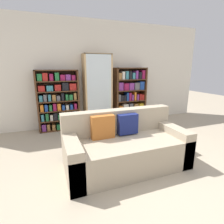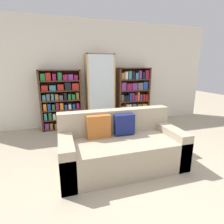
# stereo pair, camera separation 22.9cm
# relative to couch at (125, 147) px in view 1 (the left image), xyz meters

# --- Properties ---
(ground_plane) EXTENTS (16.00, 16.00, 0.00)m
(ground_plane) POSITION_rel_couch_xyz_m (0.19, -0.48, -0.31)
(ground_plane) COLOR tan
(wall_back) EXTENTS (6.46, 0.06, 2.70)m
(wall_back) POSITION_rel_couch_xyz_m (0.19, 2.32, 1.04)
(wall_back) COLOR silver
(wall_back) RESTS_ON ground
(couch) EXTENTS (1.86, 0.87, 0.85)m
(couch) POSITION_rel_couch_xyz_m (0.00, 0.00, 0.00)
(couch) COLOR tan
(couch) RESTS_ON ground
(bookshelf_left) EXTENTS (0.99, 0.32, 1.47)m
(bookshelf_left) POSITION_rel_couch_xyz_m (-0.83, 2.12, 0.42)
(bookshelf_left) COLOR #4C2D19
(bookshelf_left) RESTS_ON ground
(display_cabinet) EXTENTS (0.71, 0.36, 1.86)m
(display_cabinet) POSITION_rel_couch_xyz_m (0.16, 2.10, 0.61)
(display_cabinet) COLOR tan
(display_cabinet) RESTS_ON ground
(bookshelf_right) EXTENTS (0.90, 0.32, 1.52)m
(bookshelf_right) POSITION_rel_couch_xyz_m (1.12, 2.12, 0.45)
(bookshelf_right) COLOR #4C2D19
(bookshelf_right) RESTS_ON ground
(wine_bottle) EXTENTS (0.08, 0.08, 0.35)m
(wine_bottle) POSITION_rel_couch_xyz_m (0.85, 1.38, -0.16)
(wine_bottle) COLOR #192333
(wine_bottle) RESTS_ON ground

